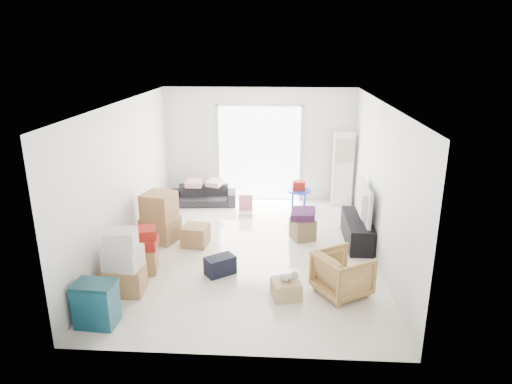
{
  "coord_description": "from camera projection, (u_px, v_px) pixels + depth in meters",
  "views": [
    {
      "loc": [
        0.56,
        -7.66,
        3.62
      ],
      "look_at": [
        0.09,
        0.2,
        1.07
      ],
      "focal_mm": 32.0,
      "sensor_mm": 36.0,
      "label": 1
    }
  ],
  "objects": [
    {
      "name": "wood_crate",
      "position": [
        286.0,
        289.0,
        6.83
      ],
      "size": [
        0.5,
        0.5,
        0.27
      ],
      "primitive_type": "cube",
      "rotation": [
        0.0,
        0.0,
        0.27
      ],
      "color": "tan",
      "rests_on": "room_shell"
    },
    {
      "name": "tv_console",
      "position": [
        357.0,
        230.0,
        8.73
      ],
      "size": [
        0.43,
        1.44,
        0.48
      ],
      "primitive_type": "cube",
      "color": "black",
      "rests_on": "room_shell"
    },
    {
      "name": "sofa",
      "position": [
        203.0,
        192.0,
        10.78
      ],
      "size": [
        1.57,
        0.59,
        0.6
      ],
      "primitive_type": "imported",
      "rotation": [
        0.0,
        0.0,
        0.09
      ],
      "color": "#2A292F",
      "rests_on": "room_shell"
    },
    {
      "name": "toy_walker",
      "position": [
        246.0,
        209.0,
        10.19
      ],
      "size": [
        0.35,
        0.32,
        0.44
      ],
      "rotation": [
        0.0,
        0.0,
        0.1
      ],
      "color": "silver",
      "rests_on": "room_shell"
    },
    {
      "name": "kids_table",
      "position": [
        299.0,
        189.0,
        10.39
      ],
      "size": [
        0.55,
        0.55,
        0.67
      ],
      "rotation": [
        0.0,
        0.0,
        0.3
      ],
      "color": "#1C35B0",
      "rests_on": "room_shell"
    },
    {
      "name": "storage_bins",
      "position": [
        96.0,
        304.0,
        6.1
      ],
      "size": [
        0.57,
        0.42,
        0.63
      ],
      "rotation": [
        0.0,
        0.0,
        -0.07
      ],
      "color": "#12495B",
      "rests_on": "room_shell"
    },
    {
      "name": "sliding_door",
      "position": [
        259.0,
        150.0,
        10.87
      ],
      "size": [
        2.1,
        0.04,
        2.33
      ],
      "color": "white",
      "rests_on": "room_shell"
    },
    {
      "name": "box_stack_b",
      "position": [
        139.0,
        251.0,
        7.61
      ],
      "size": [
        0.67,
        0.64,
        0.74
      ],
      "rotation": [
        0.0,
        0.0,
        0.22
      ],
      "color": "#A77E4B",
      "rests_on": "room_shell"
    },
    {
      "name": "box_stack_c",
      "position": [
        160.0,
        218.0,
        8.73
      ],
      "size": [
        0.79,
        0.72,
        0.96
      ],
      "rotation": [
        0.0,
        0.0,
        -0.27
      ],
      "color": "#A77E4B",
      "rests_on": "room_shell"
    },
    {
      "name": "pillow_right",
      "position": [
        214.0,
        178.0,
        10.68
      ],
      "size": [
        0.4,
        0.36,
        0.11
      ],
      "primitive_type": "cube",
      "rotation": [
        0.0,
        0.0,
        -0.37
      ],
      "color": "#CA939E",
      "rests_on": "sofa"
    },
    {
      "name": "pillow_left",
      "position": [
        194.0,
        178.0,
        10.64
      ],
      "size": [
        0.42,
        0.34,
        0.13
      ],
      "primitive_type": "cube",
      "rotation": [
        0.0,
        0.0,
        -0.02
      ],
      "color": "#CA939E",
      "rests_on": "sofa"
    },
    {
      "name": "blanket",
      "position": [
        303.0,
        216.0,
        8.8
      ],
      "size": [
        0.5,
        0.5,
        0.14
      ],
      "primitive_type": "cube",
      "rotation": [
        0.0,
        0.0,
        -0.11
      ],
      "color": "#3E1D49",
      "rests_on": "ottoman"
    },
    {
      "name": "room_shell",
      "position": [
        250.0,
        181.0,
        8.01
      ],
      "size": [
        4.98,
        6.48,
        3.18
      ],
      "color": "silver",
      "rests_on": "ground"
    },
    {
      "name": "ottoman",
      "position": [
        303.0,
        229.0,
        8.88
      ],
      "size": [
        0.54,
        0.54,
        0.41
      ],
      "primitive_type": "cube",
      "rotation": [
        0.0,
        0.0,
        0.4
      ],
      "color": "olive",
      "rests_on": "room_shell"
    },
    {
      "name": "plush_bunny",
      "position": [
        288.0,
        277.0,
        6.78
      ],
      "size": [
        0.29,
        0.16,
        0.15
      ],
      "rotation": [
        0.0,
        0.0,
        -0.27
      ],
      "color": "#B2ADA8",
      "rests_on": "wood_crate"
    },
    {
      "name": "television",
      "position": [
        358.0,
        215.0,
        8.63
      ],
      "size": [
        0.69,
        1.18,
        0.15
      ],
      "primitive_type": "imported",
      "rotation": [
        0.0,
        0.0,
        1.56
      ],
      "color": "black",
      "rests_on": "tv_console"
    },
    {
      "name": "ac_tower",
      "position": [
        343.0,
        169.0,
        10.56
      ],
      "size": [
        0.45,
        0.3,
        1.75
      ],
      "primitive_type": "cube",
      "color": "white",
      "rests_on": "room_shell"
    },
    {
      "name": "armchair",
      "position": [
        343.0,
        272.0,
        6.86
      ],
      "size": [
        0.94,
        0.96,
        0.74
      ],
      "primitive_type": "imported",
      "rotation": [
        0.0,
        0.0,
        2.13
      ],
      "color": "tan",
      "rests_on": "room_shell"
    },
    {
      "name": "loose_box",
      "position": [
        196.0,
        235.0,
        8.62
      ],
      "size": [
        0.52,
        0.52,
        0.38
      ],
      "primitive_type": "cube",
      "rotation": [
        0.0,
        0.0,
        -0.13
      ],
      "color": "#A77E4B",
      "rests_on": "room_shell"
    },
    {
      "name": "box_stack_a",
      "position": [
        124.0,
        265.0,
        6.86
      ],
      "size": [
        0.58,
        0.49,
        1.03
      ],
      "rotation": [
        0.0,
        0.0,
        -0.08
      ],
      "color": "#A77E4B",
      "rests_on": "room_shell"
    },
    {
      "name": "duffel_bag",
      "position": [
        220.0,
        265.0,
        7.52
      ],
      "size": [
        0.56,
        0.52,
        0.31
      ],
      "primitive_type": "cube",
      "rotation": [
        0.0,
        0.0,
        0.64
      ],
      "color": "black",
      "rests_on": "room_shell"
    }
  ]
}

